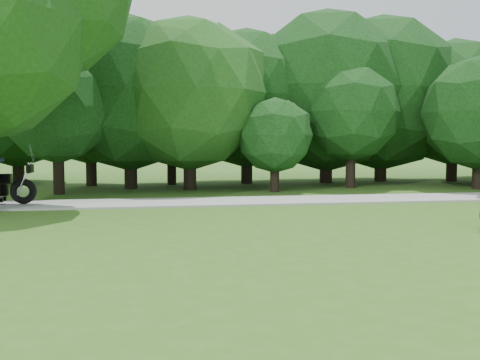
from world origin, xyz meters
name	(u,v)px	position (x,y,z in m)	size (l,w,h in m)	color
walkway	(333,199)	(0.00, 8.00, 0.03)	(60.00, 2.20, 0.06)	#969691
tree_line	(304,100)	(1.00, 14.91, 3.78)	(39.51, 11.83, 7.90)	black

